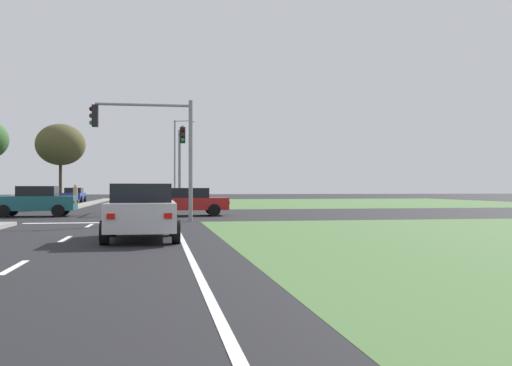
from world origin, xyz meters
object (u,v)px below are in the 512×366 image
at_px(car_teal_second, 35,201).
at_px(traffic_signal_near_right, 153,137).
at_px(car_silver_third, 142,211).
at_px(traffic_signal_far_right, 181,153).
at_px(street_lamp_fourth, 177,156).
at_px(car_red_near, 187,201).
at_px(treeline_fourth, 61,145).
at_px(car_white_fifth, 33,198).
at_px(pedestrian_at_median, 75,192).
at_px(car_blue_fourth, 74,195).

distance_m(car_teal_second, traffic_signal_near_right, 8.89).
distance_m(car_silver_third, traffic_signal_far_right, 20.42).
bearing_deg(traffic_signal_near_right, car_silver_third, -91.67).
bearing_deg(street_lamp_fourth, traffic_signal_far_right, -91.35).
distance_m(car_red_near, car_teal_second, 7.86).
bearing_deg(treeline_fourth, traffic_signal_far_right, -66.99).
xyz_separation_m(car_red_near, treeline_fourth, (-11.96, 33.97, 5.41)).
relative_size(car_red_near, traffic_signal_far_right, 0.83).
bearing_deg(car_red_near, car_white_fifth, 44.68).
height_order(car_teal_second, car_silver_third, car_silver_third).
height_order(traffic_signal_near_right, treeline_fourth, treeline_fourth).
distance_m(car_teal_second, car_silver_third, 15.71).
bearing_deg(pedestrian_at_median, street_lamp_fourth, -47.48).
bearing_deg(traffic_signal_near_right, car_red_near, 71.77).
xyz_separation_m(traffic_signal_far_right, traffic_signal_near_right, (-1.64, -11.32, -0.03)).
xyz_separation_m(traffic_signal_far_right, treeline_fourth, (-11.86, 27.93, 2.43)).
height_order(traffic_signal_near_right, pedestrian_at_median, traffic_signal_near_right).
distance_m(car_blue_fourth, traffic_signal_far_right, 26.30).
height_order(car_silver_third, car_white_fifth, car_silver_third).
bearing_deg(car_white_fifth, pedestrian_at_median, -114.13).
bearing_deg(car_red_near, car_blue_fourth, 18.39).
bearing_deg(treeline_fourth, car_white_fifth, -85.14).
height_order(car_silver_third, car_blue_fourth, car_silver_third).
relative_size(car_red_near, car_white_fifth, 0.99).
bearing_deg(street_lamp_fourth, traffic_signal_near_right, -93.18).
relative_size(car_red_near, car_teal_second, 1.08).
bearing_deg(car_white_fifth, car_teal_second, 102.35).
distance_m(car_blue_fourth, pedestrian_at_median, 15.56).
bearing_deg(car_blue_fourth, street_lamp_fourth, -146.18).
bearing_deg(car_red_near, traffic_signal_far_right, 0.97).
relative_size(car_red_near, traffic_signal_near_right, 0.83).
relative_size(car_teal_second, traffic_signal_near_right, 0.77).
relative_size(pedestrian_at_median, treeline_fourth, 0.20).
bearing_deg(car_red_near, street_lamp_fourth, -0.97).
relative_size(car_blue_fourth, street_lamp_fourth, 0.48).
xyz_separation_m(car_blue_fourth, treeline_fourth, (-1.92, 3.76, 5.40)).
distance_m(traffic_signal_near_right, street_lamp_fourth, 42.74).
height_order(car_teal_second, car_blue_fourth, car_teal_second).
xyz_separation_m(car_teal_second, traffic_signal_near_right, (6.11, -5.78, 2.91)).
bearing_deg(car_teal_second, pedestrian_at_median, -0.21).
xyz_separation_m(car_blue_fourth, pedestrian_at_median, (2.25, -15.39, 0.37)).
distance_m(car_white_fifth, traffic_signal_far_right, 11.01).
bearing_deg(traffic_signal_near_right, street_lamp_fourth, 86.82).
distance_m(car_teal_second, street_lamp_fourth, 38.09).
distance_m(car_teal_second, car_blue_fourth, 29.79).
relative_size(car_white_fifth, street_lamp_fourth, 0.47).
distance_m(car_silver_third, car_blue_fourth, 45.02).
xyz_separation_m(car_red_near, traffic_signal_near_right, (-1.74, -5.28, 2.95)).
distance_m(car_silver_third, pedestrian_at_median, 29.48).
bearing_deg(pedestrian_at_median, car_silver_third, 164.35).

